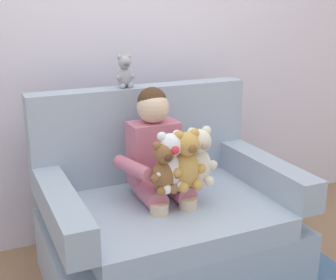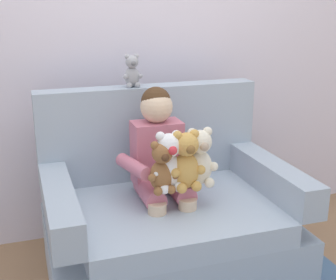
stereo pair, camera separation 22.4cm
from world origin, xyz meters
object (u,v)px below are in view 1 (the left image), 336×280
Objects in this scene: plush_grey_on_backrest at (125,72)px; plush_honey at (187,161)px; plush_white at (170,163)px; plush_cream at (199,158)px; seated_child at (158,159)px; armchair at (165,223)px; plush_brown at (164,168)px.

plush_honey is at bearing -84.15° from plush_grey_on_backrest.
plush_white is 0.16m from plush_cream.
seated_child is 2.73× the size of plush_white.
plush_white is at bearing -105.40° from armchair.
plush_brown is 0.63m from plush_grey_on_backrest.
plush_grey_on_backrest reaches higher than plush_cream.
plush_brown is 0.05m from plush_white.
armchair reaches higher than plush_brown.
plush_honey reaches higher than plush_white.
armchair is 4.22× the size of plush_cream.
armchair is 1.55× the size of seated_child.
plush_grey_on_backrest reaches higher than plush_white.
seated_child is 0.23m from plush_cream.
seated_child is 3.14× the size of plush_brown.
plush_brown is at bearing -165.46° from plush_cream.
plush_brown is 1.42× the size of plush_grey_on_backrest.
plush_honey is at bearing -155.06° from plush_cream.
plush_honey is 1.65× the size of plush_grey_on_backrest.
seated_child is at bearing -87.56° from plush_grey_on_backrest.
plush_honey is 1.00× the size of plush_cream.
plush_grey_on_backrest is (-0.05, 0.48, 0.38)m from plush_white.
armchair is 0.85m from plush_grey_on_backrest.
seated_child is 4.47× the size of plush_grey_on_backrest.
plush_cream is (0.12, -0.14, 0.40)m from armchair.
plush_cream is at bearing -75.05° from plush_grey_on_backrest.
plush_white is at bearing 164.52° from plush_honey.
plush_grey_on_backrest is (-0.22, 0.47, 0.38)m from plush_cream.
seated_child is 2.71× the size of plush_honey.
plush_grey_on_backrest reaches higher than seated_child.
plush_cream is at bearing 11.56° from plush_brown.
seated_child is at bearing 141.03° from plush_cream.
plush_grey_on_backrest is at bearing 97.44° from plush_brown.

